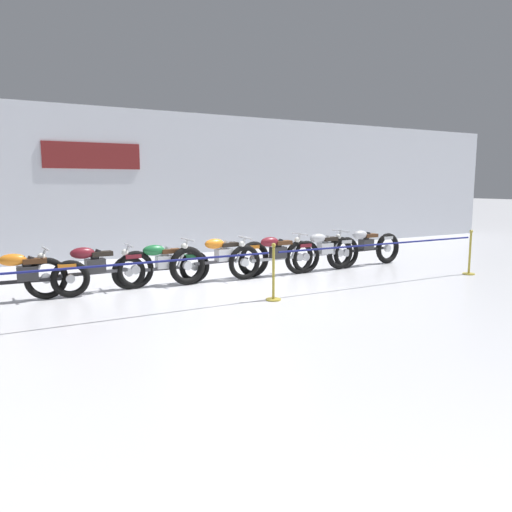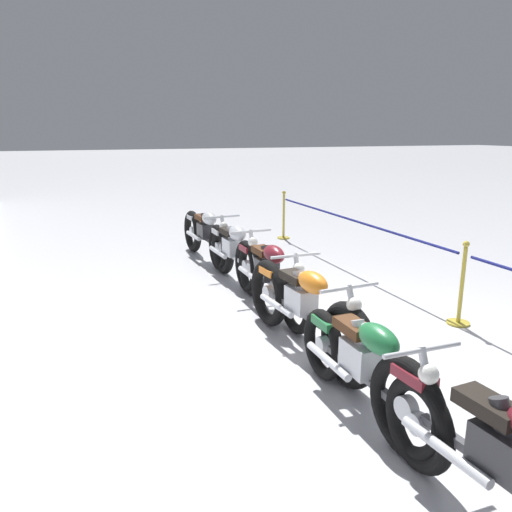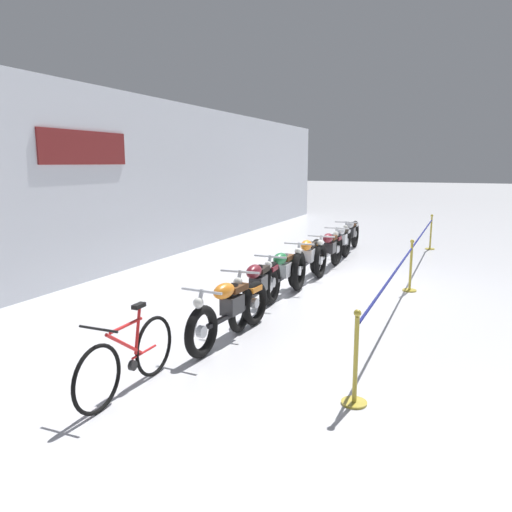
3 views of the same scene
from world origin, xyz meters
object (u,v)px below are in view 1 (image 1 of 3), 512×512
object	(u,v)px
motorcycle_silver_5	(323,251)
stanchion_mid_right	(470,259)
motorcycle_green_2	(162,264)
motorcycle_silver_6	(364,248)
motorcycle_maroon_4	(276,255)
stanchion_mid_left	(273,281)
motorcycle_orange_0	(24,277)
stanchion_far_left	(205,266)
motorcycle_maroon_1	(92,269)
motorcycle_orange_3	(222,259)

from	to	relation	value
motorcycle_silver_5	stanchion_mid_right	bearing A→B (deg)	-37.04
motorcycle_green_2	motorcycle_silver_6	xyz separation A→B (m)	(5.38, -0.12, 0.03)
motorcycle_maroon_4	stanchion_mid_left	xyz separation A→B (m)	(-1.29, -2.02, -0.13)
motorcycle_orange_0	stanchion_far_left	distance (m)	3.37
motorcycle_maroon_1	stanchion_mid_left	xyz separation A→B (m)	(2.77, -2.18, -0.13)
motorcycle_maroon_1	motorcycle_silver_6	size ratio (longest dim) A/B	0.98
motorcycle_silver_6	stanchion_mid_right	xyz separation A→B (m)	(1.36, -2.12, -0.13)
motorcycle_silver_5	stanchion_far_left	xyz separation A→B (m)	(-4.01, -2.06, 0.25)
motorcycle_maroon_4	motorcycle_orange_3	bearing A→B (deg)	174.30
motorcycle_green_2	stanchion_mid_right	distance (m)	7.10
motorcycle_green_2	motorcycle_orange_3	distance (m)	1.33
motorcycle_orange_0	motorcycle_maroon_4	world-z (taller)	motorcycle_maroon_4
motorcycle_orange_3	stanchion_mid_right	size ratio (longest dim) A/B	2.36
motorcycle_orange_0	motorcycle_green_2	size ratio (longest dim) A/B	1.07
motorcycle_green_2	motorcycle_orange_0	bearing A→B (deg)	-176.90
motorcycle_green_2	stanchion_far_left	bearing A→B (deg)	-90.06
motorcycle_silver_5	motorcycle_green_2	bearing A→B (deg)	177.35
motorcycle_maroon_1	motorcycle_silver_6	world-z (taller)	motorcycle_silver_6
motorcycle_green_2	stanchion_mid_right	world-z (taller)	stanchion_mid_right
stanchion_mid_left	motorcycle_green_2	bearing A→B (deg)	121.01
motorcycle_orange_3	stanchion_mid_left	distance (m)	2.16
stanchion_far_left	motorcycle_silver_5	bearing A→B (deg)	27.13
motorcycle_green_2	motorcycle_silver_5	distance (m)	4.01
motorcycle_green_2	motorcycle_silver_6	distance (m)	5.38
motorcycle_maroon_1	stanchion_mid_right	bearing A→B (deg)	-14.99
motorcycle_maroon_4	stanchion_far_left	distance (m)	3.34
stanchion_far_left	stanchion_mid_left	xyz separation A→B (m)	(1.35, -0.00, -0.38)
motorcycle_green_2	stanchion_mid_right	size ratio (longest dim) A/B	2.00
motorcycle_orange_0	stanchion_far_left	xyz separation A→B (m)	(2.62, -2.10, 0.28)
motorcycle_maroon_4	stanchion_mid_right	distance (m)	4.57
motorcycle_maroon_4	stanchion_mid_right	size ratio (longest dim) A/B	2.32
motorcycle_silver_5	motorcycle_silver_6	world-z (taller)	motorcycle_silver_6
motorcycle_orange_0	motorcycle_maroon_4	bearing A→B (deg)	-0.85
motorcycle_maroon_4	stanchion_mid_right	world-z (taller)	stanchion_mid_right
stanchion_mid_left	stanchion_mid_right	world-z (taller)	same
motorcycle_maroon_1	motorcycle_green_2	bearing A→B (deg)	2.37
motorcycle_orange_3	stanchion_far_left	size ratio (longest dim) A/B	0.23
stanchion_mid_right	motorcycle_silver_5	bearing A→B (deg)	142.96
motorcycle_maroon_1	motorcycle_orange_3	distance (m)	2.74
motorcycle_orange_0	motorcycle_silver_5	world-z (taller)	motorcycle_silver_5
motorcycle_maroon_1	motorcycle_maroon_4	bearing A→B (deg)	-2.28
motorcycle_maroon_1	stanchion_mid_right	xyz separation A→B (m)	(8.15, -2.18, -0.13)
motorcycle_maroon_1	motorcycle_silver_6	bearing A→B (deg)	-0.51
motorcycle_green_2	stanchion_mid_left	world-z (taller)	stanchion_mid_left
stanchion_far_left	stanchion_mid_right	distance (m)	6.75
motorcycle_orange_3	motorcycle_green_2	bearing A→B (deg)	176.15
motorcycle_silver_5	stanchion_mid_left	xyz separation A→B (m)	(-2.66, -2.06, -0.13)
motorcycle_silver_5	stanchion_mid_left	bearing A→B (deg)	-142.33
motorcycle_maroon_4	stanchion_mid_left	size ratio (longest dim) A/B	2.32
motorcycle_maroon_4	stanchion_mid_left	bearing A→B (deg)	-122.62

